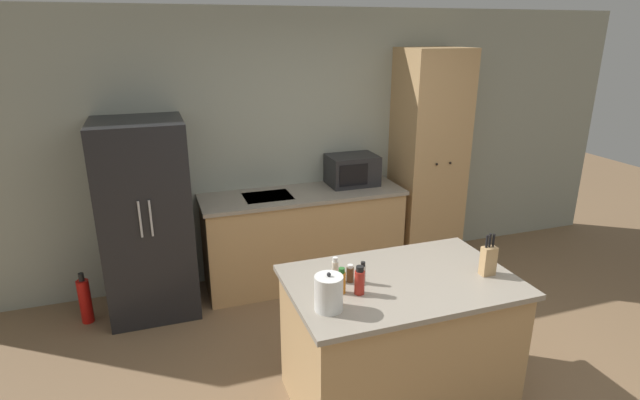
{
  "coord_description": "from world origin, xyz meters",
  "views": [
    {
      "loc": [
        -1.47,
        -2.32,
        2.39
      ],
      "look_at": [
        -0.18,
        1.4,
        1.05
      ],
      "focal_mm": 28.0,
      "sensor_mm": 36.0,
      "label": 1
    }
  ],
  "objects_px": {
    "spice_bottle_amber_oil": "(335,270)",
    "refrigerator": "(147,219)",
    "spice_bottle_tall_dark": "(342,281)",
    "spice_bottle_pale_salt": "(350,274)",
    "knife_block": "(488,260)",
    "spice_bottle_short_red": "(360,281)",
    "kettle": "(329,293)",
    "microwave": "(352,170)",
    "fire_extinguisher": "(85,301)",
    "spice_bottle_green_herb": "(363,273)",
    "pantry_cabinet": "(428,161)"
  },
  "relations": [
    {
      "from": "spice_bottle_amber_oil",
      "to": "microwave",
      "type": "bearing_deg",
      "value": 64.49
    },
    {
      "from": "spice_bottle_green_herb",
      "to": "knife_block",
      "type": "bearing_deg",
      "value": -10.74
    },
    {
      "from": "spice_bottle_amber_oil",
      "to": "spice_bottle_pale_salt",
      "type": "height_order",
      "value": "spice_bottle_amber_oil"
    },
    {
      "from": "spice_bottle_short_red",
      "to": "kettle",
      "type": "distance_m",
      "value": 0.26
    },
    {
      "from": "pantry_cabinet",
      "to": "spice_bottle_amber_oil",
      "type": "height_order",
      "value": "pantry_cabinet"
    },
    {
      "from": "spice_bottle_pale_salt",
      "to": "refrigerator",
      "type": "bearing_deg",
      "value": 124.9
    },
    {
      "from": "spice_bottle_amber_oil",
      "to": "spice_bottle_green_herb",
      "type": "height_order",
      "value": "spice_bottle_amber_oil"
    },
    {
      "from": "spice_bottle_tall_dark",
      "to": "spice_bottle_amber_oil",
      "type": "height_order",
      "value": "spice_bottle_amber_oil"
    },
    {
      "from": "kettle",
      "to": "fire_extinguisher",
      "type": "distance_m",
      "value": 2.56
    },
    {
      "from": "knife_block",
      "to": "spice_bottle_amber_oil",
      "type": "distance_m",
      "value": 0.98
    },
    {
      "from": "pantry_cabinet",
      "to": "spice_bottle_short_red",
      "type": "distance_m",
      "value": 2.51
    },
    {
      "from": "spice_bottle_tall_dark",
      "to": "spice_bottle_short_red",
      "type": "xyz_separation_m",
      "value": [
        0.1,
        -0.04,
        0.01
      ]
    },
    {
      "from": "microwave",
      "to": "spice_bottle_short_red",
      "type": "xyz_separation_m",
      "value": [
        -0.79,
        -2.01,
        -0.08
      ]
    },
    {
      "from": "pantry_cabinet",
      "to": "spice_bottle_amber_oil",
      "type": "distance_m",
      "value": 2.42
    },
    {
      "from": "spice_bottle_tall_dark",
      "to": "spice_bottle_pale_salt",
      "type": "relative_size",
      "value": 1.42
    },
    {
      "from": "spice_bottle_green_herb",
      "to": "kettle",
      "type": "height_order",
      "value": "kettle"
    },
    {
      "from": "knife_block",
      "to": "spice_bottle_pale_salt",
      "type": "relative_size",
      "value": 2.44
    },
    {
      "from": "refrigerator",
      "to": "knife_block",
      "type": "distance_m",
      "value": 2.8
    },
    {
      "from": "spice_bottle_tall_dark",
      "to": "spice_bottle_green_herb",
      "type": "bearing_deg",
      "value": 22.1
    },
    {
      "from": "spice_bottle_short_red",
      "to": "fire_extinguisher",
      "type": "xyz_separation_m",
      "value": [
        -1.75,
        1.79,
        -0.79
      ]
    },
    {
      "from": "refrigerator",
      "to": "microwave",
      "type": "xyz_separation_m",
      "value": [
        1.97,
        0.16,
        0.22
      ]
    },
    {
      "from": "spice_bottle_amber_oil",
      "to": "spice_bottle_green_herb",
      "type": "bearing_deg",
      "value": -27.51
    },
    {
      "from": "spice_bottle_amber_oil",
      "to": "refrigerator",
      "type": "bearing_deg",
      "value": 123.36
    },
    {
      "from": "spice_bottle_short_red",
      "to": "fire_extinguisher",
      "type": "relative_size",
      "value": 0.38
    },
    {
      "from": "refrigerator",
      "to": "spice_bottle_short_red",
      "type": "distance_m",
      "value": 2.2
    },
    {
      "from": "spice_bottle_tall_dark",
      "to": "spice_bottle_pale_salt",
      "type": "xyz_separation_m",
      "value": [
        0.1,
        0.11,
        -0.02
      ]
    },
    {
      "from": "spice_bottle_short_red",
      "to": "kettle",
      "type": "height_order",
      "value": "kettle"
    },
    {
      "from": "microwave",
      "to": "knife_block",
      "type": "xyz_separation_m",
      "value": [
        0.08,
        -2.05,
        -0.06
      ]
    },
    {
      "from": "fire_extinguisher",
      "to": "kettle",
      "type": "bearing_deg",
      "value": -51.35
    },
    {
      "from": "knife_block",
      "to": "refrigerator",
      "type": "bearing_deg",
      "value": 137.21
    },
    {
      "from": "refrigerator",
      "to": "spice_bottle_short_red",
      "type": "height_order",
      "value": "refrigerator"
    },
    {
      "from": "spice_bottle_tall_dark",
      "to": "kettle",
      "type": "xyz_separation_m",
      "value": [
        -0.14,
        -0.15,
        0.03
      ]
    },
    {
      "from": "pantry_cabinet",
      "to": "fire_extinguisher",
      "type": "height_order",
      "value": "pantry_cabinet"
    },
    {
      "from": "spice_bottle_tall_dark",
      "to": "spice_bottle_amber_oil",
      "type": "xyz_separation_m",
      "value": [
        0.01,
        0.15,
        0.0
      ]
    },
    {
      "from": "knife_block",
      "to": "microwave",
      "type": "bearing_deg",
      "value": 92.33
    },
    {
      "from": "pantry_cabinet",
      "to": "microwave",
      "type": "bearing_deg",
      "value": 174.26
    },
    {
      "from": "microwave",
      "to": "fire_extinguisher",
      "type": "relative_size",
      "value": 1.04
    },
    {
      "from": "knife_block",
      "to": "fire_extinguisher",
      "type": "relative_size",
      "value": 0.6
    },
    {
      "from": "fire_extinguisher",
      "to": "spice_bottle_green_herb",
      "type": "bearing_deg",
      "value": -42.75
    },
    {
      "from": "spice_bottle_short_red",
      "to": "spice_bottle_green_herb",
      "type": "bearing_deg",
      "value": 57.78
    },
    {
      "from": "spice_bottle_pale_salt",
      "to": "spice_bottle_short_red",
      "type": "bearing_deg",
      "value": -91.78
    },
    {
      "from": "knife_block",
      "to": "spice_bottle_green_herb",
      "type": "height_order",
      "value": "knife_block"
    },
    {
      "from": "spice_bottle_amber_oil",
      "to": "spice_bottle_short_red",
      "type": "bearing_deg",
      "value": -66.27
    },
    {
      "from": "spice_bottle_green_herb",
      "to": "kettle",
      "type": "xyz_separation_m",
      "value": [
        -0.3,
        -0.22,
        0.04
      ]
    },
    {
      "from": "spice_bottle_amber_oil",
      "to": "fire_extinguisher",
      "type": "xyz_separation_m",
      "value": [
        -1.67,
        1.6,
        -0.78
      ]
    },
    {
      "from": "refrigerator",
      "to": "spice_bottle_tall_dark",
      "type": "xyz_separation_m",
      "value": [
        1.08,
        -1.81,
        0.13
      ]
    },
    {
      "from": "refrigerator",
      "to": "microwave",
      "type": "distance_m",
      "value": 1.99
    },
    {
      "from": "microwave",
      "to": "spice_bottle_amber_oil",
      "type": "relative_size",
      "value": 2.95
    },
    {
      "from": "spice_bottle_green_herb",
      "to": "kettle",
      "type": "relative_size",
      "value": 0.63
    },
    {
      "from": "spice_bottle_pale_salt",
      "to": "microwave",
      "type": "bearing_deg",
      "value": 67.15
    }
  ]
}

